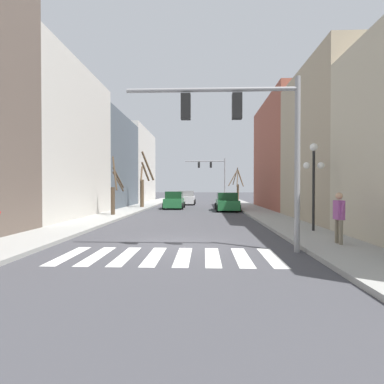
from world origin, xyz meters
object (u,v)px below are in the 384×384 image
street_lamp_right_corner (314,169)px  pedestrian_near_right_corner (339,213)px  car_parked_left_mid (174,201)px  traffic_signal_far (214,171)px  car_parked_right_near (227,202)px  street_tree_right_near (114,193)px  street_tree_left_near (144,184)px  car_driving_toward_lane (187,198)px  traffic_signal_near (247,127)px  street_tree_right_mid (238,185)px

street_lamp_right_corner → pedestrian_near_right_corner: size_ratio=2.22×
street_lamp_right_corner → car_parked_left_mid: 18.23m
traffic_signal_far → car_parked_right_near: 16.99m
pedestrian_near_right_corner → street_tree_right_near: 15.67m
street_lamp_right_corner → street_tree_left_near: (-11.19, 16.30, -0.49)m
car_driving_toward_lane → traffic_signal_far: bearing=151.5°
traffic_signal_near → street_tree_left_near: 21.72m
traffic_signal_near → car_parked_right_near: 17.94m
car_parked_right_near → car_parked_left_mid: (-5.12, 2.60, 0.02)m
traffic_signal_far → street_tree_right_mid: traffic_signal_far is taller
pedestrian_near_right_corner → street_tree_left_near: 22.42m
street_lamp_right_corner → pedestrian_near_right_corner: street_lamp_right_corner is taller
traffic_signal_near → car_parked_left_mid: size_ratio=1.36×
traffic_signal_near → street_tree_right_mid: size_ratio=1.15×
traffic_signal_far → pedestrian_near_right_corner: traffic_signal_far is taller
pedestrian_near_right_corner → street_tree_right_near: street_tree_right_near is taller
traffic_signal_near → car_parked_left_mid: bearing=102.3°
traffic_signal_near → street_tree_right_mid: (3.61, 34.91, -1.67)m
street_lamp_right_corner → car_parked_left_mid: street_lamp_right_corner is taller
traffic_signal_far → street_lamp_right_corner: traffic_signal_far is taller
traffic_signal_near → street_tree_left_near: street_tree_left_near is taller
car_parked_right_near → pedestrian_near_right_corner: (2.63, -16.87, 0.44)m
street_lamp_right_corner → car_parked_right_near: 14.10m
car_driving_toward_lane → pedestrian_near_right_corner: bearing=14.5°
street_lamp_right_corner → car_driving_toward_lane: bearing=107.0°
car_parked_left_mid → car_driving_toward_lane: bearing=173.5°
street_lamp_right_corner → street_tree_left_near: 19.78m
street_tree_right_mid → car_parked_right_near: bearing=-99.5°
car_driving_toward_lane → street_tree_left_near: size_ratio=0.82×
car_parked_right_near → street_tree_left_near: 8.87m
car_parked_right_near → traffic_signal_far: bearing=2.4°
street_tree_right_near → street_tree_left_near: size_ratio=0.75×
street_tree_right_near → street_tree_left_near: street_tree_left_near is taller
car_driving_toward_lane → car_parked_left_mid: car_parked_left_mid is taller
street_tree_left_near → traffic_signal_far: bearing=61.3°
car_parked_left_mid → street_tree_left_near: street_tree_left_near is taller
traffic_signal_far → car_parked_left_mid: size_ratio=1.51×
car_parked_left_mid → pedestrian_near_right_corner: 20.96m
car_parked_left_mid → traffic_signal_near: bearing=12.3°
traffic_signal_near → traffic_signal_far: bearing=90.0°
car_driving_toward_lane → car_parked_right_near: 10.81m
car_driving_toward_lane → street_tree_right_near: bearing=-15.4°
traffic_signal_near → car_driving_toward_lane: traffic_signal_near is taller
street_tree_left_near → traffic_signal_near: bearing=-69.5°
car_parked_left_mid → street_tree_right_near: bearing=-22.3°
street_tree_right_near → street_tree_left_near: 8.75m
street_lamp_right_corner → car_driving_toward_lane: 24.71m
traffic_signal_far → street_lamp_right_corner: size_ratio=1.60×
street_tree_right_mid → street_tree_left_near: street_tree_left_near is taller
traffic_signal_far → car_driving_toward_lane: bearing=-118.5°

